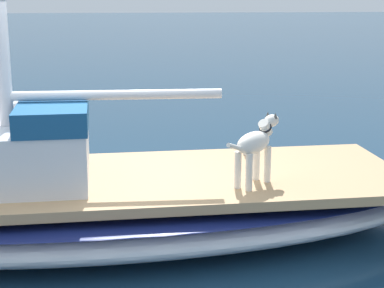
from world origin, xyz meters
TOP-DOWN VIEW (x-y plane):
  - ground_plane at (0.00, 0.00)m, footprint 120.00×120.00m
  - sailboat_main at (0.00, 0.00)m, footprint 2.94×7.37m
  - dog_white at (-0.35, -1.62)m, footprint 0.76×0.68m
  - deck_winch at (0.83, -1.78)m, footprint 0.16×0.16m

SIDE VIEW (x-z plane):
  - ground_plane at x=0.00m, z-range 0.00..0.00m
  - sailboat_main at x=0.00m, z-range 0.01..0.67m
  - deck_winch at x=0.83m, z-range 0.65..0.86m
  - dog_white at x=-0.35m, z-range 0.73..1.43m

